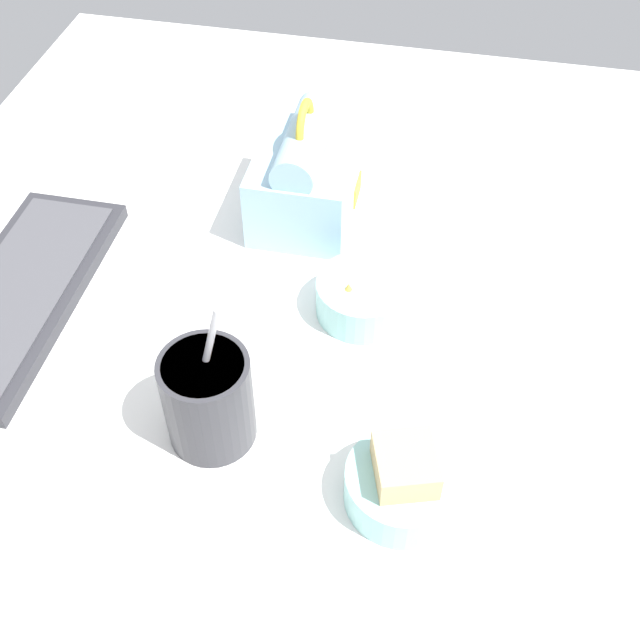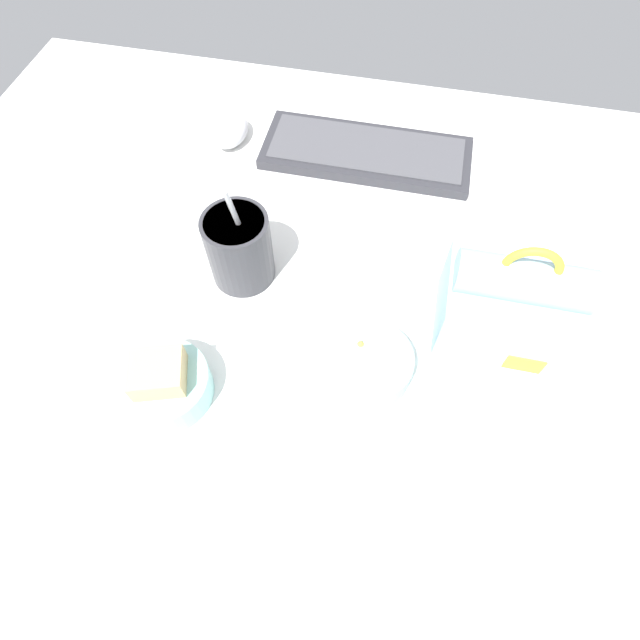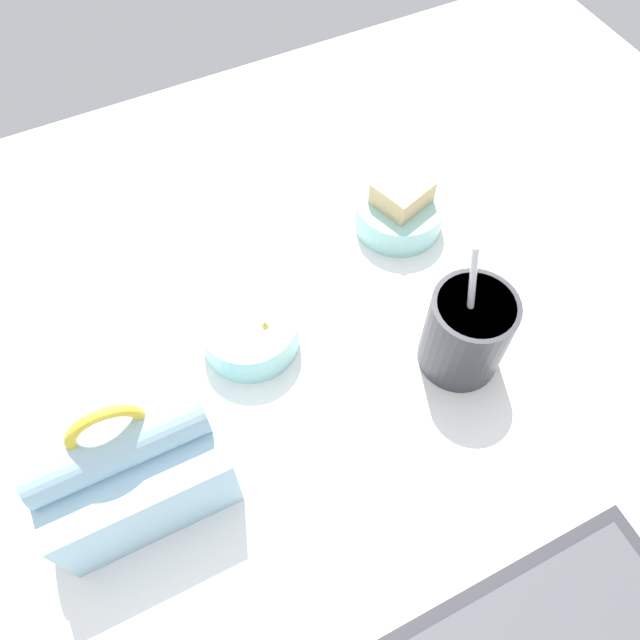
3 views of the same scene
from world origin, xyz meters
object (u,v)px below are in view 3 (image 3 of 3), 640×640
bento_bowl_sandwich (399,210)px  bento_bowl_snacks (250,331)px  soup_cup (467,331)px  lunch_bag (130,460)px

bento_bowl_sandwich → bento_bowl_snacks: bearing=18.4°
bento_bowl_sandwich → soup_cup: bearing=79.3°
lunch_bag → bento_bowl_snacks: 19.56cm
soup_cup → bento_bowl_snacks: size_ratio=1.66×
lunch_bag → soup_cup: 36.42cm
lunch_bag → soup_cup: size_ratio=0.93×
lunch_bag → bento_bowl_snacks: bearing=-147.6°
soup_cup → bento_bowl_snacks: soup_cup is taller
lunch_bag → soup_cup: (-36.37, 1.92, -0.43)cm
soup_cup → bento_bowl_snacks: 23.80cm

